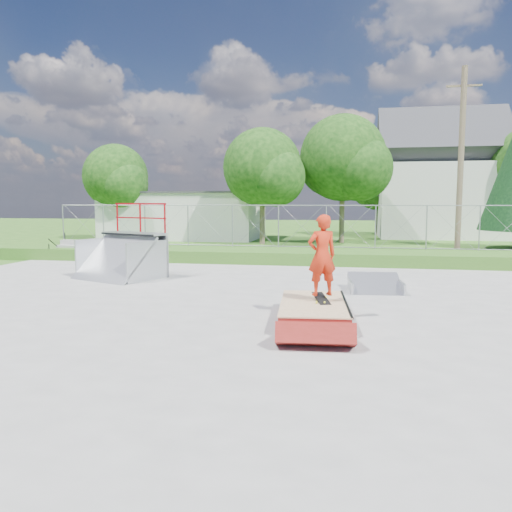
# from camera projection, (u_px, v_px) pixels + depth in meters

# --- Properties ---
(ground) EXTENTS (120.00, 120.00, 0.00)m
(ground) POSITION_uv_depth(u_px,v_px,m) (212.00, 311.00, 10.97)
(ground) COLOR #2B5919
(ground) RESTS_ON ground
(concrete_pad) EXTENTS (20.00, 16.00, 0.04)m
(concrete_pad) POSITION_uv_depth(u_px,v_px,m) (212.00, 310.00, 10.97)
(concrete_pad) COLOR gray
(concrete_pad) RESTS_ON ground
(grass_berm) EXTENTS (24.00, 3.00, 0.50)m
(grass_berm) POSITION_uv_depth(u_px,v_px,m) (275.00, 256.00, 20.23)
(grass_berm) COLOR #2B5919
(grass_berm) RESTS_ON ground
(grind_box) EXTENTS (1.53, 2.79, 0.40)m
(grind_box) POSITION_uv_depth(u_px,v_px,m) (313.00, 312.00, 9.98)
(grind_box) COLOR maroon
(grind_box) RESTS_ON concrete_pad
(quarter_pipe) EXTENTS (2.96, 2.77, 2.37)m
(quarter_pipe) POSITION_uv_depth(u_px,v_px,m) (118.00, 242.00, 15.50)
(quarter_pipe) COLOR #AFB2B7
(quarter_pipe) RESTS_ON concrete_pad
(flat_bank_ramp) EXTENTS (1.47, 1.55, 0.42)m
(flat_bank_ramp) POSITION_uv_depth(u_px,v_px,m) (375.00, 284.00, 13.31)
(flat_bank_ramp) COLOR #AFB2B7
(flat_bank_ramp) RESTS_ON concrete_pad
(skateboard) EXTENTS (0.44, 0.82, 0.13)m
(skateboard) POSITION_uv_depth(u_px,v_px,m) (321.00, 299.00, 10.07)
(skateboard) COLOR black
(skateboard) RESTS_ON grind_box
(skater) EXTENTS (0.70, 0.60, 1.63)m
(skater) POSITION_uv_depth(u_px,v_px,m) (322.00, 259.00, 9.98)
(skater) COLOR red
(skater) RESTS_ON grind_box
(concrete_stairs) EXTENTS (1.50, 1.60, 0.80)m
(concrete_stairs) POSITION_uv_depth(u_px,v_px,m) (73.00, 250.00, 20.99)
(concrete_stairs) COLOR gray
(concrete_stairs) RESTS_ON ground
(chain_link_fence) EXTENTS (20.00, 0.06, 1.80)m
(chain_link_fence) POSITION_uv_depth(u_px,v_px,m) (278.00, 226.00, 21.09)
(chain_link_fence) COLOR gray
(chain_link_fence) RESTS_ON grass_berm
(utility_building_flat) EXTENTS (10.00, 6.00, 3.00)m
(utility_building_flat) POSITION_uv_depth(u_px,v_px,m) (185.00, 216.00, 33.78)
(utility_building_flat) COLOR #B8B8B4
(utility_building_flat) RESTS_ON ground
(gable_house) EXTENTS (8.40, 6.08, 8.94)m
(gable_house) POSITION_uv_depth(u_px,v_px,m) (439.00, 182.00, 34.34)
(gable_house) COLOR #B8B8B4
(gable_house) RESTS_ON ground
(utility_pole) EXTENTS (0.24, 0.24, 8.00)m
(utility_pole) POSITION_uv_depth(u_px,v_px,m) (461.00, 164.00, 20.91)
(utility_pole) COLOR brown
(utility_pole) RESTS_ON ground
(tree_left_near) EXTENTS (4.76, 4.48, 6.65)m
(tree_left_near) POSITION_uv_depth(u_px,v_px,m) (266.00, 170.00, 28.28)
(tree_left_near) COLOR brown
(tree_left_near) RESTS_ON ground
(tree_center) EXTENTS (5.44, 5.12, 7.60)m
(tree_center) POSITION_uv_depth(u_px,v_px,m) (348.00, 161.00, 29.32)
(tree_center) COLOR brown
(tree_center) RESTS_ON ground
(tree_left_far) EXTENTS (4.42, 4.16, 6.18)m
(tree_left_far) POSITION_uv_depth(u_px,v_px,m) (118.00, 179.00, 32.11)
(tree_left_far) COLOR brown
(tree_left_far) RESTS_ON ground
(tree_back_mid) EXTENTS (4.08, 3.84, 5.70)m
(tree_back_mid) POSITION_uv_depth(u_px,v_px,m) (381.00, 186.00, 36.87)
(tree_back_mid) COLOR brown
(tree_back_mid) RESTS_ON ground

